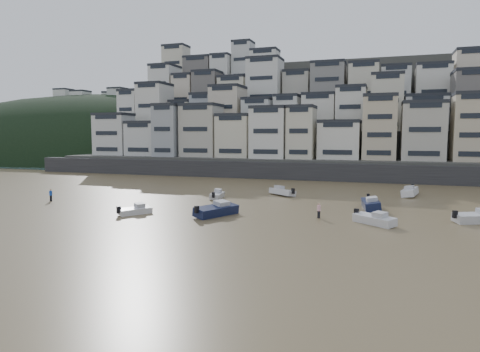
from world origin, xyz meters
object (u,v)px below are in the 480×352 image
(boat_f, at_px, (217,194))
(boat_j, at_px, (135,209))
(boat_e, at_px, (371,202))
(boat_c, at_px, (216,209))
(boat_b, at_px, (374,218))
(boat_i, at_px, (410,190))
(person_pink, at_px, (319,210))
(boat_d, at_px, (478,216))
(person_blue, at_px, (51,195))
(boat_h, at_px, (282,191))

(boat_f, bearing_deg, boat_j, 155.74)
(boat_e, xyz_separation_m, boat_c, (-16.82, -10.34, 0.00))
(boat_b, relative_size, boat_i, 0.83)
(boat_c, distance_m, person_pink, 11.70)
(boat_d, height_order, person_blue, person_blue)
(boat_c, xyz_separation_m, boat_h, (3.54, 18.67, -0.15))
(boat_c, bearing_deg, person_pink, -52.84)
(boat_j, relative_size, boat_i, 0.69)
(boat_d, distance_m, person_blue, 54.04)
(boat_h, bearing_deg, boat_e, -175.39)
(boat_j, bearing_deg, boat_c, -43.64)
(boat_e, bearing_deg, boat_b, -4.41)
(person_blue, distance_m, person_pink, 37.53)
(boat_e, relative_size, boat_b, 1.22)
(boat_j, bearing_deg, boat_d, -45.44)
(person_blue, bearing_deg, boat_j, -16.09)
(boat_f, bearing_deg, boat_d, -109.90)
(boat_e, relative_size, person_pink, 3.59)
(boat_f, distance_m, person_blue, 23.44)
(boat_e, bearing_deg, boat_h, -130.20)
(boat_j, bearing_deg, boat_b, -50.02)
(boat_i, xyz_separation_m, person_blue, (-48.28, -21.59, 0.02))
(boat_j, height_order, person_pink, person_pink)
(person_pink, bearing_deg, boat_h, 115.98)
(boat_c, bearing_deg, boat_h, 14.25)
(boat_e, xyz_separation_m, boat_j, (-26.24, -12.50, -0.27))
(boat_d, height_order, boat_i, boat_i)
(boat_h, xyz_separation_m, person_blue, (-29.63, -16.02, 0.16))
(boat_h, distance_m, person_blue, 33.69)
(boat_c, relative_size, boat_i, 1.01)
(boat_e, height_order, person_pink, person_pink)
(boat_e, xyz_separation_m, boat_d, (11.06, -5.16, -0.10))
(boat_d, distance_m, boat_h, 27.83)
(boat_e, bearing_deg, boat_d, 56.87)
(boat_h, bearing_deg, boat_b, 164.76)
(boat_e, bearing_deg, boat_i, 150.81)
(boat_f, distance_m, boat_b, 25.18)
(boat_b, relative_size, boat_h, 0.99)
(boat_c, height_order, boat_b, boat_c)
(boat_e, xyz_separation_m, person_pink, (-5.39, -7.87, 0.02))
(person_blue, bearing_deg, boat_i, 24.10)
(boat_f, bearing_deg, boat_e, -103.08)
(boat_d, height_order, boat_c, boat_c)
(person_pink, bearing_deg, boat_c, -167.82)
(boat_i, height_order, boat_h, boat_i)
(boat_j, distance_m, boat_h, 24.53)
(boat_b, height_order, person_pink, person_pink)
(boat_c, height_order, boat_h, boat_c)
(boat_i, distance_m, person_pink, 24.28)
(boat_h, bearing_deg, boat_f, 72.51)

